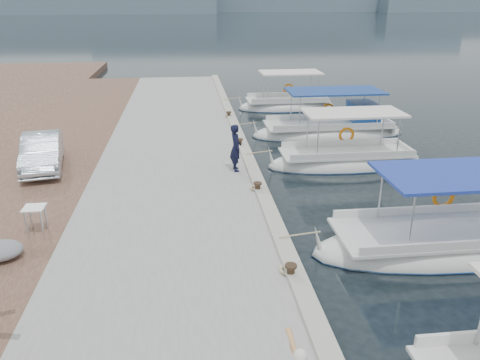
# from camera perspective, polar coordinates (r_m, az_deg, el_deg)

# --- Properties ---
(ground) EXTENTS (400.00, 400.00, 0.00)m
(ground) POSITION_cam_1_polar(r_m,az_deg,el_deg) (14.21, 4.43, -5.60)
(ground) COLOR black
(ground) RESTS_ON ground
(concrete_quay) EXTENTS (6.00, 40.00, 0.50)m
(concrete_quay) POSITION_cam_1_polar(r_m,az_deg,el_deg) (18.47, -7.67, 1.69)
(concrete_quay) COLOR gray
(concrete_quay) RESTS_ON ground
(quay_curb) EXTENTS (0.44, 40.00, 0.12)m
(quay_curb) POSITION_cam_1_polar(r_m,az_deg,el_deg) (18.51, 0.92, 2.95)
(quay_curb) COLOR #ABA798
(quay_curb) RESTS_ON concrete_quay
(cobblestone_strip) EXTENTS (4.00, 40.00, 0.50)m
(cobblestone_strip) POSITION_cam_1_polar(r_m,az_deg,el_deg) (19.26, -22.71, 0.99)
(cobblestone_strip) COLOR brown
(cobblestone_strip) RESTS_ON ground
(fishing_caique_b) EXTENTS (7.83, 2.57, 2.83)m
(fishing_caique_b) POSITION_cam_1_polar(r_m,az_deg,el_deg) (14.15, 24.31, -7.18)
(fishing_caique_b) COLOR silver
(fishing_caique_b) RESTS_ON ground
(fishing_caique_c) EXTENTS (6.46, 2.10, 2.83)m
(fishing_caique_c) POSITION_cam_1_polar(r_m,az_deg,el_deg) (19.56, 12.73, 2.10)
(fishing_caique_c) COLOR silver
(fishing_caique_c) RESTS_ON ground
(fishing_caique_d) EXTENTS (7.63, 2.54, 2.83)m
(fishing_caique_d) POSITION_cam_1_polar(r_m,az_deg,el_deg) (23.76, 10.93, 5.85)
(fishing_caique_d) COLOR silver
(fishing_caique_d) RESTS_ON ground
(fishing_caique_e) EXTENTS (6.00, 2.31, 2.83)m
(fishing_caique_e) POSITION_cam_1_polar(r_m,az_deg,el_deg) (29.14, 5.74, 8.90)
(fishing_caique_e) COLOR silver
(fishing_caique_e) RESTS_ON ground
(mooring_bollards) EXTENTS (0.28, 20.28, 0.33)m
(mooring_bollards) POSITION_cam_1_polar(r_m,az_deg,el_deg) (15.20, 2.15, -0.79)
(mooring_bollards) COLOR black
(mooring_bollards) RESTS_ON concrete_quay
(fisherman) EXTENTS (0.47, 0.66, 1.72)m
(fisherman) POSITION_cam_1_polar(r_m,az_deg,el_deg) (16.88, -0.52, 3.95)
(fisherman) COLOR black
(fisherman) RESTS_ON concrete_quay
(parked_car) EXTENTS (1.99, 3.95, 1.24)m
(parked_car) POSITION_cam_1_polar(r_m,az_deg,el_deg) (18.69, -22.99, 3.18)
(parked_car) COLOR silver
(parked_car) RESTS_ON cobblestone_strip
(tarp_bundle) EXTENTS (1.10, 0.90, 0.40)m
(tarp_bundle) POSITION_cam_1_polar(r_m,az_deg,el_deg) (12.89, -27.26, -7.67)
(tarp_bundle) COLOR gray
(tarp_bundle) RESTS_ON cobblestone_strip
(folding_table) EXTENTS (0.55, 0.55, 0.73)m
(folding_table) POSITION_cam_1_polar(r_m,az_deg,el_deg) (13.69, -23.71, -3.83)
(folding_table) COLOR silver
(folding_table) RESTS_ON cobblestone_strip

